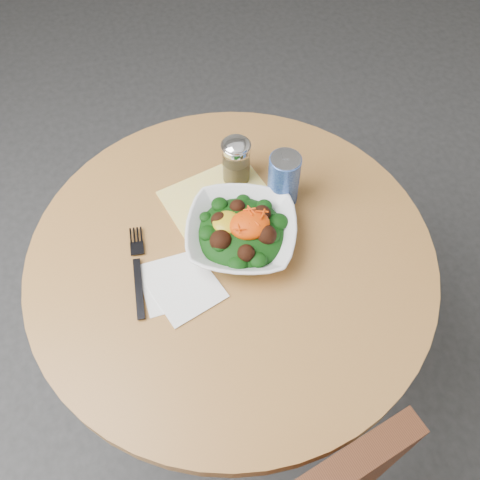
{
  "coord_description": "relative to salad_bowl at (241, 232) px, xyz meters",
  "views": [
    {
      "loc": [
        -0.15,
        -0.61,
        1.74
      ],
      "look_at": [
        0.02,
        -0.01,
        0.81
      ],
      "focal_mm": 40.0,
      "sensor_mm": 36.0,
      "label": 1
    }
  ],
  "objects": [
    {
      "name": "beverage_can",
      "position": [
        0.13,
        0.09,
        0.03
      ],
      "size": [
        0.07,
        0.07,
        0.14
      ],
      "color": "navy",
      "rests_on": "table"
    },
    {
      "name": "table",
      "position": [
        -0.03,
        -0.03,
        -0.23
      ],
      "size": [
        0.9,
        0.9,
        0.75
      ],
      "color": "black",
      "rests_on": "ground"
    },
    {
      "name": "spice_shaker",
      "position": [
        0.04,
        0.18,
        0.03
      ],
      "size": [
        0.07,
        0.07,
        0.12
      ],
      "color": "silver",
      "rests_on": "table"
    },
    {
      "name": "ground",
      "position": [
        -0.03,
        -0.03,
        -0.78
      ],
      "size": [
        6.0,
        6.0,
        0.0
      ],
      "primitive_type": "plane",
      "color": "#2D2D2F",
      "rests_on": "ground"
    },
    {
      "name": "fork",
      "position": [
        -0.23,
        -0.01,
        -0.03
      ],
      "size": [
        0.05,
        0.23,
        0.0
      ],
      "color": "black",
      "rests_on": "table"
    },
    {
      "name": "paper_napkins",
      "position": [
        -0.16,
        -0.08,
        -0.03
      ],
      "size": [
        0.17,
        0.17,
        0.0
      ],
      "color": "white",
      "rests_on": "table"
    },
    {
      "name": "cloth_napkin",
      "position": [
        -0.02,
        0.11,
        -0.03
      ],
      "size": [
        0.29,
        0.27,
        0.0
      ],
      "primitive_type": "cube",
      "rotation": [
        0.0,
        0.0,
        0.25
      ],
      "color": "yellow",
      "rests_on": "table"
    },
    {
      "name": "salad_bowl",
      "position": [
        0.0,
        0.0,
        0.0
      ],
      "size": [
        0.31,
        0.31,
        0.09
      ],
      "color": "white",
      "rests_on": "table"
    }
  ]
}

